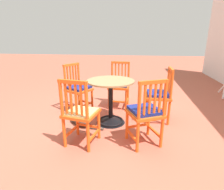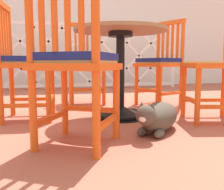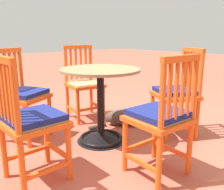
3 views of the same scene
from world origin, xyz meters
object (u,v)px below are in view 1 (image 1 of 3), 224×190
at_px(orange_chair_by_planter, 80,114).
at_px(tabby_cat, 79,119).
at_px(orange_chair_near_fence, 145,113).
at_px(orange_chair_at_corner, 159,95).
at_px(cafe_table, 111,107).
at_px(orange_chair_facing_out, 78,89).
at_px(orange_chair_tucked_in, 119,86).

height_order(orange_chair_by_planter, tabby_cat, orange_chair_by_planter).
relative_size(orange_chair_by_planter, orange_chair_near_fence, 1.00).
xyz_separation_m(orange_chair_at_corner, tabby_cat, (0.34, -1.31, -0.35)).
bearing_deg(orange_chair_at_corner, orange_chair_near_fence, -18.59).
height_order(cafe_table, orange_chair_facing_out, orange_chair_facing_out).
distance_m(orange_chair_by_planter, orange_chair_facing_out, 1.17).
xyz_separation_m(cafe_table, tabby_cat, (0.13, -0.51, -0.19)).
distance_m(orange_chair_near_fence, orange_chair_facing_out, 1.56).
relative_size(cafe_table, tabby_cat, 1.14).
height_order(orange_chair_near_fence, orange_chair_tucked_in, same).
bearing_deg(orange_chair_tucked_in, orange_chair_facing_out, -64.67).
bearing_deg(orange_chair_near_fence, tabby_cat, -113.03).
xyz_separation_m(orange_chair_facing_out, tabby_cat, (0.54, 0.17, -0.35)).
distance_m(orange_chair_at_corner, orange_chair_facing_out, 1.49).
relative_size(orange_chair_at_corner, orange_chair_tucked_in, 1.00).
relative_size(cafe_table, orange_chair_at_corner, 0.83).
xyz_separation_m(orange_chair_by_planter, orange_chair_at_corner, (-0.90, 1.09, 0.01)).
xyz_separation_m(cafe_table, orange_chair_facing_out, (-0.41, -0.68, 0.16)).
xyz_separation_m(orange_chair_tucked_in, orange_chair_facing_out, (0.35, -0.74, 0.00)).
relative_size(orange_chair_near_fence, orange_chair_tucked_in, 1.00).
bearing_deg(orange_chair_by_planter, orange_chair_tucked_in, 166.18).
height_order(orange_chair_near_fence, orange_chair_facing_out, same).
xyz_separation_m(orange_chair_near_fence, orange_chair_at_corner, (-0.78, 0.26, 0.00)).
height_order(cafe_table, orange_chair_tucked_in, orange_chair_tucked_in).
distance_m(cafe_table, orange_chair_near_fence, 0.80).
relative_size(orange_chair_by_planter, orange_chair_at_corner, 1.00).
xyz_separation_m(orange_chair_near_fence, orange_chair_facing_out, (-0.98, -1.22, 0.00)).
distance_m(orange_chair_at_corner, orange_chair_tucked_in, 0.92).
height_order(orange_chair_near_fence, tabby_cat, orange_chair_near_fence).
xyz_separation_m(orange_chair_near_fence, tabby_cat, (-0.44, -1.04, -0.35)).
height_order(cafe_table, tabby_cat, cafe_table).
bearing_deg(tabby_cat, cafe_table, 104.54).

